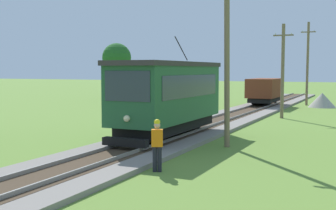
{
  "coord_description": "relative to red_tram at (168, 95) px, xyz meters",
  "views": [
    {
      "loc": [
        9.07,
        -2.05,
        3.42
      ],
      "look_at": [
        -0.28,
        18.24,
        1.66
      ],
      "focal_mm": 47.7,
      "sensor_mm": 36.0,
      "label": 1
    }
  ],
  "objects": [
    {
      "name": "tree_right_near",
      "position": [
        -17.17,
        23.48,
        2.58
      ],
      "size": [
        3.24,
        3.24,
        6.43
      ],
      "color": "#4C3823",
      "rests_on": "ground"
    },
    {
      "name": "freight_car",
      "position": [
        -0.0,
        21.29,
        -0.64
      ],
      "size": [
        2.4,
        5.2,
        2.31
      ],
      "color": "brown",
      "rests_on": "rail_right"
    },
    {
      "name": "track_worker",
      "position": [
        2.54,
        -6.43,
        -1.21
      ],
      "size": [
        0.45,
        0.38,
        1.78
      ],
      "rotation": [
        0.0,
        0.0,
        2.0
      ],
      "color": "black",
      "rests_on": "ground"
    },
    {
      "name": "red_tram",
      "position": [
        0.0,
        0.0,
        0.0
      ],
      "size": [
        2.6,
        8.54,
        4.79
      ],
      "color": "#235633",
      "rests_on": "rail_right"
    },
    {
      "name": "utility_pole_far",
      "position": [
        3.22,
        25.3,
        1.92
      ],
      "size": [
        1.4,
        0.48,
        8.04
      ],
      "color": "#7A664C",
      "rests_on": "ground"
    },
    {
      "name": "utility_pole_mid",
      "position": [
        3.22,
        12.34,
        1.23
      ],
      "size": [
        1.4,
        0.29,
        6.65
      ],
      "color": "#7A664C",
      "rests_on": "ground"
    },
    {
      "name": "gravel_pile",
      "position": [
        4.86,
        23.2,
        -1.53
      ],
      "size": [
        2.49,
        2.49,
        1.34
      ],
      "primitive_type": "cone",
      "color": "#9E998E",
      "rests_on": "ground"
    },
    {
      "name": "utility_pole_near_tram",
      "position": [
        3.22,
        -0.88,
        1.91
      ],
      "size": [
        1.4,
        0.54,
        8.01
      ],
      "color": "#7A664C",
      "rests_on": "ground"
    }
  ]
}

